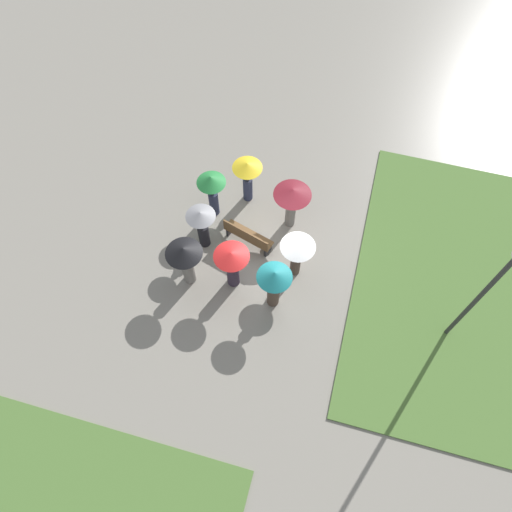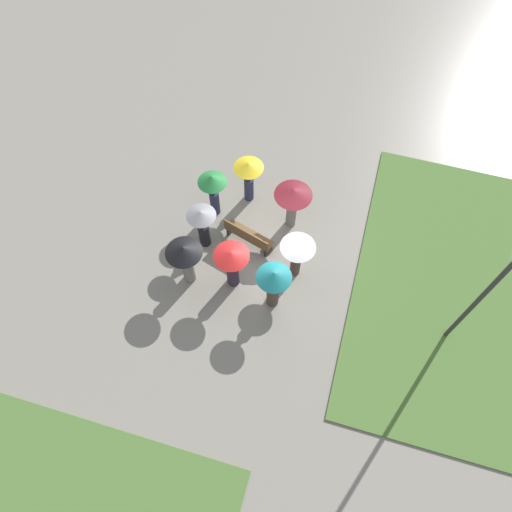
{
  "view_description": "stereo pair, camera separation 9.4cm",
  "coord_description": "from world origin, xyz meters",
  "px_view_note": "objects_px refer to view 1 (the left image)",
  "views": [
    {
      "loc": [
        -1.63,
        7.64,
        13.99
      ],
      "look_at": [
        0.27,
        0.68,
        1.04
      ],
      "focal_mm": 35.0,
      "sensor_mm": 36.0,
      "label": 1
    },
    {
      "loc": [
        -1.73,
        7.61,
        13.99
      ],
      "look_at": [
        0.27,
        0.68,
        1.04
      ],
      "focal_mm": 35.0,
      "sensor_mm": 36.0,
      "label": 2
    }
  ],
  "objects_px": {
    "crowd_person_maroon": "(292,197)",
    "crowd_person_black": "(185,257)",
    "crowd_person_green": "(212,187)",
    "crowd_person_yellow": "(247,174)",
    "crowd_person_white": "(297,250)",
    "crowd_person_red": "(232,263)",
    "park_bench": "(248,236)",
    "crowd_person_teal": "(274,282)",
    "lamp_post": "(488,288)",
    "crowd_person_grey": "(202,224)"
  },
  "relations": [
    {
      "from": "crowd_person_maroon",
      "to": "crowd_person_black",
      "type": "bearing_deg",
      "value": -131.36
    },
    {
      "from": "crowd_person_green",
      "to": "crowd_person_yellow",
      "type": "distance_m",
      "value": 1.26
    },
    {
      "from": "crowd_person_green",
      "to": "crowd_person_black",
      "type": "distance_m",
      "value": 2.61
    },
    {
      "from": "crowd_person_maroon",
      "to": "crowd_person_white",
      "type": "xyz_separation_m",
      "value": [
        -0.57,
        1.72,
        -0.1
      ]
    },
    {
      "from": "crowd_person_red",
      "to": "crowd_person_white",
      "type": "distance_m",
      "value": 1.95
    },
    {
      "from": "park_bench",
      "to": "crowd_person_yellow",
      "type": "relative_size",
      "value": 0.93
    },
    {
      "from": "crowd_person_teal",
      "to": "crowd_person_green",
      "type": "bearing_deg",
      "value": 78.85
    },
    {
      "from": "lamp_post",
      "to": "crowd_person_green",
      "type": "bearing_deg",
      "value": -16.28
    },
    {
      "from": "lamp_post",
      "to": "crowd_person_black",
      "type": "height_order",
      "value": "lamp_post"
    },
    {
      "from": "crowd_person_white",
      "to": "crowd_person_black",
      "type": "bearing_deg",
      "value": 119.57
    },
    {
      "from": "crowd_person_red",
      "to": "crowd_person_teal",
      "type": "distance_m",
      "value": 1.39
    },
    {
      "from": "crowd_person_red",
      "to": "lamp_post",
      "type": "bearing_deg",
      "value": -12.26
    },
    {
      "from": "lamp_post",
      "to": "crowd_person_black",
      "type": "distance_m",
      "value": 8.06
    },
    {
      "from": "lamp_post",
      "to": "crowd_person_grey",
      "type": "relative_size",
      "value": 2.77
    },
    {
      "from": "crowd_person_green",
      "to": "crowd_person_grey",
      "type": "relative_size",
      "value": 1.08
    },
    {
      "from": "crowd_person_black",
      "to": "crowd_person_green",
      "type": "bearing_deg",
      "value": -11.75
    },
    {
      "from": "crowd_person_grey",
      "to": "crowd_person_teal",
      "type": "xyz_separation_m",
      "value": [
        -2.64,
        1.43,
        0.22
      ]
    },
    {
      "from": "crowd_person_green",
      "to": "crowd_person_teal",
      "type": "xyz_separation_m",
      "value": [
        -2.7,
        2.68,
        -0.01
      ]
    },
    {
      "from": "crowd_person_grey",
      "to": "crowd_person_black",
      "type": "distance_m",
      "value": 1.38
    },
    {
      "from": "crowd_person_red",
      "to": "crowd_person_black",
      "type": "bearing_deg",
      "value": 178.37
    },
    {
      "from": "lamp_post",
      "to": "crowd_person_red",
      "type": "distance_m",
      "value": 6.8
    },
    {
      "from": "crowd_person_white",
      "to": "crowd_person_green",
      "type": "bearing_deg",
      "value": 73.99
    },
    {
      "from": "crowd_person_green",
      "to": "crowd_person_white",
      "type": "height_order",
      "value": "crowd_person_green"
    },
    {
      "from": "crowd_person_grey",
      "to": "crowd_person_green",
      "type": "bearing_deg",
      "value": -15.78
    },
    {
      "from": "crowd_person_green",
      "to": "crowd_person_grey",
      "type": "height_order",
      "value": "crowd_person_green"
    },
    {
      "from": "crowd_person_teal",
      "to": "crowd_person_yellow",
      "type": "bearing_deg",
      "value": 60.34
    },
    {
      "from": "crowd_person_red",
      "to": "crowd_person_green",
      "type": "bearing_deg",
      "value": 107.41
    },
    {
      "from": "crowd_person_green",
      "to": "crowd_person_red",
      "type": "bearing_deg",
      "value": -4.26
    },
    {
      "from": "crowd_person_maroon",
      "to": "crowd_person_teal",
      "type": "xyz_separation_m",
      "value": [
        -0.17,
        2.91,
        -0.08
      ]
    },
    {
      "from": "crowd_person_grey",
      "to": "crowd_person_black",
      "type": "relative_size",
      "value": 0.93
    },
    {
      "from": "lamp_post",
      "to": "crowd_person_maroon",
      "type": "distance_m",
      "value": 6.16
    },
    {
      "from": "crowd_person_white",
      "to": "crowd_person_black",
      "type": "relative_size",
      "value": 0.93
    },
    {
      "from": "crowd_person_green",
      "to": "crowd_person_black",
      "type": "xyz_separation_m",
      "value": [
        -0.02,
        2.61,
        0.01
      ]
    },
    {
      "from": "crowd_person_yellow",
      "to": "crowd_person_teal",
      "type": "xyz_separation_m",
      "value": [
        -1.78,
        3.54,
        0.06
      ]
    },
    {
      "from": "crowd_person_green",
      "to": "crowd_person_teal",
      "type": "relative_size",
      "value": 0.99
    },
    {
      "from": "crowd_person_green",
      "to": "crowd_person_black",
      "type": "height_order",
      "value": "crowd_person_black"
    },
    {
      "from": "park_bench",
      "to": "crowd_person_maroon",
      "type": "distance_m",
      "value": 1.87
    },
    {
      "from": "park_bench",
      "to": "lamp_post",
      "type": "relative_size",
      "value": 0.35
    },
    {
      "from": "crowd_person_green",
      "to": "crowd_person_yellow",
      "type": "xyz_separation_m",
      "value": [
        -0.92,
        -0.87,
        -0.07
      ]
    },
    {
      "from": "lamp_post",
      "to": "crowd_person_grey",
      "type": "xyz_separation_m",
      "value": [
        7.83,
        -1.06,
        -1.95
      ]
    },
    {
      "from": "crowd_person_grey",
      "to": "crowd_person_white",
      "type": "xyz_separation_m",
      "value": [
        -3.04,
        0.24,
        0.19
      ]
    },
    {
      "from": "crowd_person_red",
      "to": "crowd_person_black",
      "type": "relative_size",
      "value": 0.95
    },
    {
      "from": "crowd_person_maroon",
      "to": "lamp_post",
      "type": "bearing_deg",
      "value": -25.17
    },
    {
      "from": "lamp_post",
      "to": "crowd_person_maroon",
      "type": "relative_size",
      "value": 2.62
    },
    {
      "from": "lamp_post",
      "to": "park_bench",
      "type": "bearing_deg",
      "value": -12.14
    },
    {
      "from": "crowd_person_white",
      "to": "crowd_person_yellow",
      "type": "bearing_deg",
      "value": 52.51
    },
    {
      "from": "crowd_person_yellow",
      "to": "crowd_person_black",
      "type": "relative_size",
      "value": 0.95
    },
    {
      "from": "crowd_person_yellow",
      "to": "crowd_person_grey",
      "type": "bearing_deg",
      "value": 3.69
    },
    {
      "from": "crowd_person_maroon",
      "to": "crowd_person_yellow",
      "type": "xyz_separation_m",
      "value": [
        1.61,
        -0.64,
        -0.15
      ]
    },
    {
      "from": "crowd_person_green",
      "to": "crowd_person_yellow",
      "type": "bearing_deg",
      "value": 99.08
    }
  ]
}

